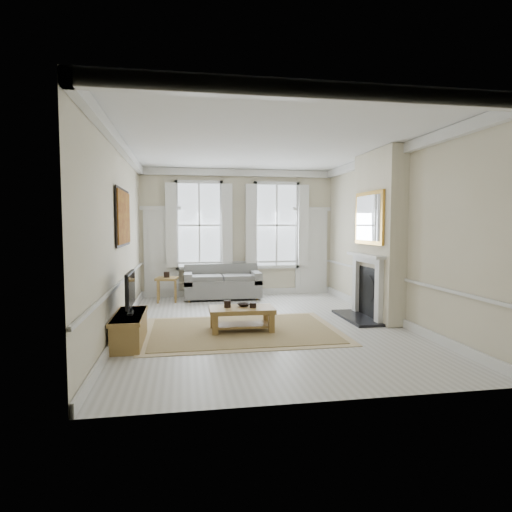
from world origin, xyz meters
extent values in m
plane|color=#B7B5AD|center=(0.00, 0.00, 0.00)|extent=(7.20, 7.20, 0.00)
plane|color=white|center=(0.00, 0.00, 3.40)|extent=(7.20, 7.20, 0.00)
plane|color=beige|center=(0.00, 3.60, 1.70)|extent=(5.20, 0.00, 5.20)
plane|color=beige|center=(-2.60, 0.00, 1.70)|extent=(0.00, 7.20, 7.20)
plane|color=beige|center=(2.60, 0.00, 1.70)|extent=(0.00, 7.20, 7.20)
cube|color=silver|center=(-2.05, 3.56, 1.15)|extent=(0.90, 0.08, 2.30)
cube|color=silver|center=(2.05, 3.56, 1.15)|extent=(0.90, 0.08, 2.30)
cube|color=#AA751D|center=(-2.56, 0.30, 2.05)|extent=(0.05, 1.66, 1.06)
cube|color=beige|center=(2.43, 0.20, 1.70)|extent=(0.35, 1.70, 3.38)
cube|color=black|center=(2.00, 0.20, 0.03)|extent=(0.55, 1.50, 0.05)
cube|color=silver|center=(2.20, -0.35, 0.57)|extent=(0.10, 0.18, 1.15)
cube|color=silver|center=(2.20, 0.75, 0.57)|extent=(0.10, 0.18, 1.15)
cube|color=silver|center=(2.15, 0.20, 1.30)|extent=(0.20, 1.45, 0.06)
cube|color=black|center=(2.25, 0.20, 0.55)|extent=(0.02, 0.92, 1.00)
cube|color=gold|center=(2.21, 0.20, 2.05)|extent=(0.06, 1.26, 1.06)
cube|color=slate|center=(-0.49, 3.05, 0.28)|extent=(1.95, 0.95, 0.44)
cube|color=slate|center=(-0.49, 3.42, 0.66)|extent=(1.95, 0.20, 0.44)
cube|color=slate|center=(-1.37, 3.05, 0.54)|extent=(0.20, 0.95, 0.30)
cube|color=slate|center=(0.39, 3.05, 0.54)|extent=(0.20, 0.95, 0.30)
cylinder|color=brown|center=(-1.35, 2.70, 0.04)|extent=(0.06, 0.06, 0.08)
cylinder|color=brown|center=(0.37, 3.40, 0.04)|extent=(0.06, 0.06, 0.08)
cube|color=brown|center=(-1.89, 2.85, 0.58)|extent=(0.58, 0.58, 0.06)
cube|color=brown|center=(-2.09, 2.65, 0.27)|extent=(0.05, 0.05, 0.55)
cube|color=brown|center=(-1.69, 2.65, 0.27)|extent=(0.05, 0.05, 0.55)
cube|color=brown|center=(-2.09, 3.05, 0.27)|extent=(0.05, 0.05, 0.55)
cube|color=brown|center=(-1.69, 3.05, 0.27)|extent=(0.05, 0.05, 0.55)
cube|color=olive|center=(-0.45, -0.40, 0.01)|extent=(3.50, 2.60, 0.02)
cube|color=brown|center=(-0.45, -0.40, 0.39)|extent=(1.16, 0.69, 0.08)
cube|color=brown|center=(-0.93, -0.63, 0.18)|extent=(0.10, 0.10, 0.35)
cube|color=brown|center=(0.02, -0.63, 0.18)|extent=(0.10, 0.10, 0.35)
cube|color=brown|center=(-0.93, -0.16, 0.18)|extent=(0.10, 0.10, 0.35)
cube|color=brown|center=(0.02, -0.16, 0.18)|extent=(0.10, 0.10, 0.35)
cylinder|color=black|center=(-0.70, -0.35, 0.49)|extent=(0.12, 0.12, 0.12)
cylinder|color=black|center=(-0.25, -0.45, 0.48)|extent=(0.12, 0.12, 0.09)
imported|color=black|center=(-0.40, -0.30, 0.46)|extent=(0.28, 0.28, 0.05)
cube|color=brown|center=(-2.34, -0.90, 0.24)|extent=(0.44, 1.36, 0.49)
cube|color=black|center=(-2.32, -0.90, 0.50)|extent=(0.08, 0.30, 0.03)
cube|color=black|center=(-2.32, -0.90, 0.89)|extent=(0.05, 0.90, 0.55)
cube|color=black|center=(-2.29, -0.90, 0.89)|extent=(0.01, 0.83, 0.49)
camera|label=1|loc=(-1.47, -7.92, 1.92)|focal=30.00mm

